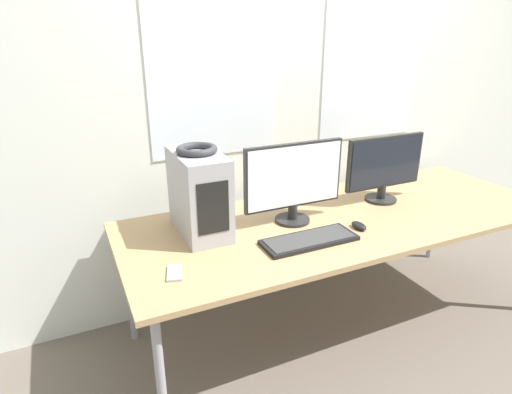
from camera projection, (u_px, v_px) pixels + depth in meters
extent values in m
plane|color=#665B51|center=(387.00, 373.00, 2.25)|extent=(14.00, 14.00, 0.00)
cube|color=silver|center=(295.00, 89.00, 2.66)|extent=(8.00, 0.06, 2.70)
cube|color=white|center=(212.00, 32.00, 2.30)|extent=(0.75, 0.01, 1.35)
cube|color=white|center=(375.00, 32.00, 2.73)|extent=(0.75, 0.01, 1.35)
cube|color=tan|center=(345.00, 218.00, 2.39)|extent=(2.47, 0.93, 0.03)
cylinder|color=#99999E|center=(161.00, 382.00, 1.74)|extent=(0.04, 0.04, 0.69)
cylinder|color=#99999E|center=(129.00, 287.00, 2.39)|extent=(0.04, 0.04, 0.69)
cylinder|color=#99999E|center=(435.00, 217.00, 3.30)|extent=(0.04, 0.04, 0.69)
cube|color=#9E9EA3|center=(199.00, 193.00, 2.12)|extent=(0.22, 0.42, 0.42)
cube|color=black|center=(213.00, 208.00, 1.94)|extent=(0.15, 0.00, 0.25)
torus|color=#333338|center=(197.00, 149.00, 2.04)|extent=(0.20, 0.20, 0.03)
cylinder|color=black|center=(292.00, 220.00, 2.31)|extent=(0.19, 0.19, 0.02)
cylinder|color=black|center=(293.00, 211.00, 2.29)|extent=(0.05, 0.05, 0.08)
cube|color=black|center=(294.00, 175.00, 2.22)|extent=(0.56, 0.03, 0.34)
cube|color=white|center=(295.00, 176.00, 2.21)|extent=(0.54, 0.00, 0.32)
cylinder|color=black|center=(381.00, 199.00, 2.60)|extent=(0.19, 0.19, 0.02)
cylinder|color=black|center=(381.00, 191.00, 2.58)|extent=(0.05, 0.05, 0.08)
cube|color=black|center=(385.00, 162.00, 2.51)|extent=(0.53, 0.03, 0.31)
cube|color=black|center=(387.00, 163.00, 2.50)|extent=(0.50, 0.00, 0.28)
cube|color=black|center=(309.00, 240.00, 2.08)|extent=(0.48, 0.18, 0.02)
cube|color=#383838|center=(309.00, 238.00, 2.07)|extent=(0.44, 0.15, 0.00)
ellipsoid|color=black|center=(359.00, 226.00, 2.22)|extent=(0.06, 0.10, 0.03)
cube|color=#99999E|center=(174.00, 273.00, 1.80)|extent=(0.09, 0.14, 0.01)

